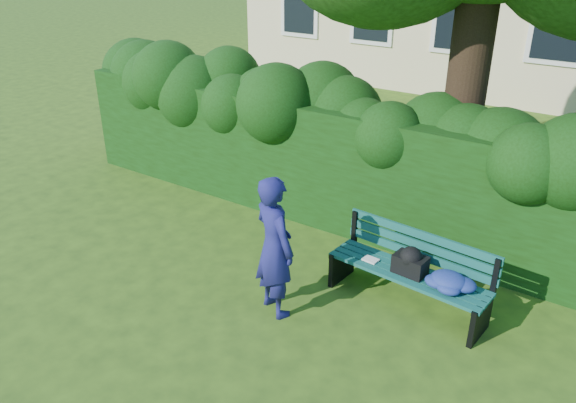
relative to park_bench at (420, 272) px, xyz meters
The scene contains 4 objects.
ground 1.97m from the park_bench, 159.24° to the right, with size 80.00×80.00×0.00m, color #2D4A15.
hedge 2.38m from the park_bench, 139.52° to the left, with size 10.00×1.00×1.80m.
park_bench is the anchor object (origin of this frame).
man_reading 1.71m from the park_bench, 144.77° to the right, with size 0.62×0.41×1.70m, color navy.
Camera 1 is at (3.62, -4.70, 4.01)m, focal length 35.00 mm.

